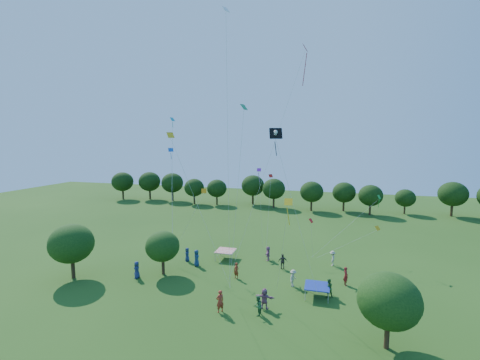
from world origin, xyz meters
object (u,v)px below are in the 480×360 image
at_px(pirate_kite, 277,138).
at_px(red_high_kite, 293,89).
at_px(tent_red_stripe, 226,251).
at_px(near_tree_north, 163,246).
at_px(tent_blue, 317,286).
at_px(near_tree_east, 389,301).
at_px(near_tree_west, 71,244).

bearing_deg(pirate_kite, red_high_kite, 82.57).
bearing_deg(pirate_kite, tent_red_stripe, 128.64).
bearing_deg(near_tree_north, tent_blue, -2.96).
xyz_separation_m(near_tree_east, pirate_kite, (-8.42, 3.69, 11.08)).
bearing_deg(near_tree_west, pirate_kite, -0.17).
relative_size(tent_red_stripe, red_high_kite, 0.10).
height_order(pirate_kite, red_high_kite, red_high_kite).
distance_m(near_tree_east, tent_red_stripe, 20.81).
relative_size(near_tree_north, tent_red_stripe, 2.16).
height_order(near_tree_north, tent_blue, near_tree_north).
bearing_deg(tent_red_stripe, red_high_kite, -27.66).
relative_size(near_tree_west, near_tree_east, 1.07).
height_order(tent_red_stripe, tent_blue, same).
bearing_deg(pirate_kite, tent_blue, 36.47).
xyz_separation_m(near_tree_east, tent_red_stripe, (-15.97, 13.13, -2.44)).
distance_m(near_tree_north, tent_blue, 16.35).
distance_m(near_tree_north, near_tree_east, 22.28).
bearing_deg(near_tree_west, near_tree_east, -7.20).
distance_m(tent_blue, pirate_kite, 14.21).
bearing_deg(tent_red_stripe, pirate_kite, -51.36).
relative_size(near_tree_north, near_tree_east, 0.88).
height_order(near_tree_west, tent_blue, near_tree_west).
height_order(near_tree_north, near_tree_east, near_tree_east).
bearing_deg(near_tree_west, near_tree_north, 21.34).
relative_size(near_tree_north, pirate_kite, 0.34).
xyz_separation_m(near_tree_west, red_high_kite, (21.98, 5.07, 15.50)).
distance_m(near_tree_east, pirate_kite, 14.40).
bearing_deg(near_tree_east, tent_red_stripe, 140.58).
relative_size(near_tree_west, pirate_kite, 0.41).
bearing_deg(tent_red_stripe, near_tree_east, -39.42).
bearing_deg(near_tree_west, tent_blue, 5.83).
distance_m(near_tree_east, tent_blue, 8.34).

